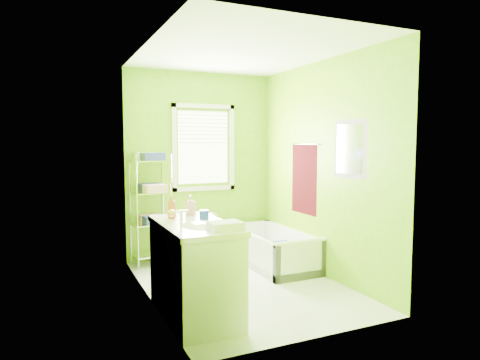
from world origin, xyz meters
name	(u,v)px	position (x,y,z in m)	size (l,w,h in m)	color
ground	(242,285)	(0.00, 0.00, 0.00)	(2.90, 2.90, 0.00)	silver
room_envelope	(243,149)	(0.00, 0.00, 1.55)	(2.14, 2.94, 2.62)	#6CA507
window	(204,143)	(0.05, 1.42, 1.61)	(0.92, 0.05, 1.22)	white
door	(177,220)	(-1.04, -1.00, 1.00)	(0.09, 0.80, 2.00)	white
right_wall_decor	(321,168)	(1.04, -0.02, 1.32)	(0.04, 1.48, 1.17)	#3B060B
bathtub	(272,253)	(0.70, 0.58, 0.15)	(0.70, 1.50, 0.48)	white
toilet	(190,238)	(-0.30, 1.00, 0.37)	(0.41, 0.72, 0.73)	white
vanity	(195,267)	(-0.76, -0.59, 0.47)	(0.60, 1.18, 1.11)	white
wire_shelf_unit	(152,197)	(-0.73, 1.27, 0.90)	(0.53, 0.43, 1.49)	silver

